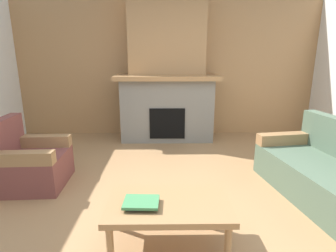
# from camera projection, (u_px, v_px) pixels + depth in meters

# --- Properties ---
(ground) EXTENTS (9.00, 9.00, 0.00)m
(ground) POSITION_uv_depth(u_px,v_px,m) (169.00, 212.00, 2.80)
(ground) COLOR #9E754C
(wall_back_wood_panel) EXTENTS (6.00, 0.12, 2.70)m
(wall_back_wood_panel) POSITION_uv_depth(u_px,v_px,m) (167.00, 67.00, 5.35)
(wall_back_wood_panel) COLOR #A87A4C
(wall_back_wood_panel) RESTS_ON ground
(fireplace) EXTENTS (1.90, 0.82, 2.70)m
(fireplace) POSITION_uv_depth(u_px,v_px,m) (167.00, 78.00, 5.04)
(fireplace) COLOR gray
(fireplace) RESTS_ON ground
(couch) EXTENTS (1.11, 1.91, 0.85)m
(couch) POSITION_uv_depth(u_px,v_px,m) (334.00, 177.00, 2.95)
(couch) COLOR #4C604C
(couch) RESTS_ON ground
(armchair) EXTENTS (0.79, 0.79, 0.85)m
(armchair) POSITION_uv_depth(u_px,v_px,m) (29.00, 163.00, 3.31)
(armchair) COLOR brown
(armchair) RESTS_ON ground
(coffee_table) EXTENTS (1.00, 0.60, 0.43)m
(coffee_table) POSITION_uv_depth(u_px,v_px,m) (169.00, 208.00, 2.19)
(coffee_table) COLOR #997047
(coffee_table) RESTS_ON ground
(book_stack_near_edge) EXTENTS (0.28, 0.22, 0.05)m
(book_stack_near_edge) POSITION_uv_depth(u_px,v_px,m) (142.00, 203.00, 2.11)
(book_stack_near_edge) COLOR #2D2D33
(book_stack_near_edge) RESTS_ON coffee_table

